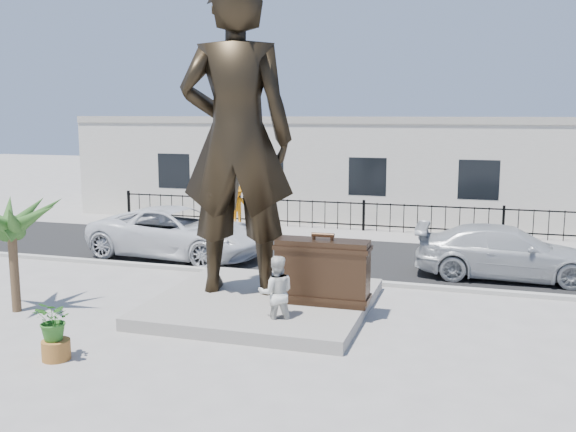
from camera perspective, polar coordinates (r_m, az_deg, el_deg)
name	(u,v)px	position (r m, az deg, el deg)	size (l,w,h in m)	color
ground	(262,329)	(14.80, -2.28, -10.02)	(100.00, 100.00, 0.00)	#9E9991
street	(338,255)	(22.23, 4.51, -3.48)	(40.00, 7.00, 0.01)	black
curb	(313,278)	(18.91, 2.21, -5.55)	(40.00, 0.25, 0.12)	#A5A399
far_sidewalk	(360,234)	(26.07, 6.40, -1.61)	(40.00, 2.50, 0.02)	#9E9991
plinth	(263,302)	(16.26, -2.22, -7.69)	(5.20, 5.20, 0.30)	gray
fence	(364,217)	(26.75, 6.74, -0.06)	(22.00, 0.10, 1.20)	black
building	(380,170)	(30.66, 8.19, 4.10)	(28.00, 7.00, 4.40)	silver
statue	(236,139)	(16.21, -4.61, 6.87)	(2.86, 1.88, 7.84)	black
suitcase	(323,272)	(15.50, 3.09, -4.97)	(2.22, 0.71, 1.56)	#342215
tourist	(276,293)	(14.51, -1.05, -6.86)	(0.83, 0.65, 1.71)	silver
car_white	(177,232)	(22.06, -9.80, -1.44)	(2.79, 6.05, 1.68)	silver
car_silver	(507,252)	(20.06, 18.86, -3.08)	(2.15, 5.30, 1.54)	#B0B3B5
worker	(237,206)	(27.78, -4.58, 0.92)	(1.12, 0.64, 1.74)	orange
palm_tree	(17,311)	(17.42, -22.94, -7.79)	(1.80, 1.80, 3.20)	#284E1C
planter	(56,350)	(13.82, -19.91, -11.13)	(0.56, 0.56, 0.40)	#9A6128
shrub	(54,320)	(13.63, -20.06, -8.71)	(0.74, 0.64, 0.82)	#2E6A22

